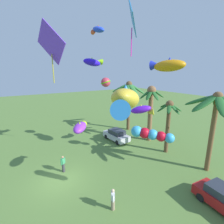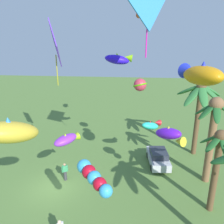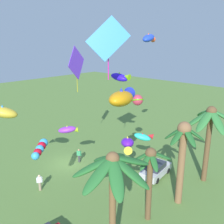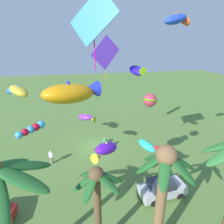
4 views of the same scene
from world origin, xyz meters
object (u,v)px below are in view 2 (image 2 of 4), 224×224
Objects in this scene: kite_fish_8 at (142,12)px; parked_car_1 at (158,157)px; palm_tree_2 at (213,124)px; kite_fish_4 at (200,75)px; kite_fish_9 at (170,134)px; kite_fish_3 at (119,59)px; palm_tree_3 at (200,100)px; kite_tube_7 at (93,176)px; kite_fish_0 at (6,134)px; kite_fish_5 at (151,125)px; kite_diamond_10 at (148,1)px; palm_tree_0 at (218,155)px; kite_diamond_6 at (55,44)px; spectator_1 at (65,172)px; kite_ball_2 at (140,85)px; kite_fish_1 at (67,139)px.

parked_car_1 is at bearing 68.57° from kite_fish_8.
kite_fish_8 is (-3.06, -5.88, 8.53)m from palm_tree_2.
palm_tree_2 is 1.81× the size of parked_car_1.
kite_fish_4 is 1.41× the size of kite_fish_9.
kite_fish_3 is (-0.91, -7.59, 4.87)m from palm_tree_2.
palm_tree_3 is 9.60m from kite_fish_3.
parked_car_1 is 1.86× the size of kite_tube_7.
kite_fish_4 is 1.57× the size of kite_fish_8.
kite_fish_5 is at bearing 149.12° from kite_fish_0.
kite_diamond_10 reaches higher than kite_fish_4.
parked_car_1 is 1.84× the size of kite_fish_8.
palm_tree_2 is 3.36× the size of kite_tube_7.
parked_car_1 is 11.15m from kite_fish_4.
kite_fish_8 is (-0.81, -2.08, 12.90)m from parked_car_1.
palm_tree_0 is 1.21× the size of kite_diamond_10.
palm_tree_0 is 2.30× the size of kite_fish_0.
palm_tree_3 reaches higher than palm_tree_0.
palm_tree_2 is 3.64× the size of kite_fish_5.
parked_car_1 is 10.08m from kite_fish_3.
kite_fish_8 is (-7.51, -3.18, 4.06)m from kite_fish_4.
kite_diamond_10 is (1.89, 6.41, 2.34)m from kite_diamond_6.
kite_fish_9 is at bearing 80.90° from spectator_1.
kite_fish_9 is at bearing 99.30° from kite_diamond_10.
kite_fish_0 reaches higher than kite_ball_2.
palm_tree_0 is 3.00× the size of kite_fish_5.
kite_fish_9 is (4.76, 0.08, 4.42)m from parked_car_1.
kite_fish_5 is at bearing -139.32° from palm_tree_0.
kite_ball_2 is at bearing -177.40° from kite_diamond_10.
kite_fish_3 is 4.95m from kite_diamond_6.
kite_ball_2 is 5.99m from kite_fish_8.
kite_fish_4 is at bearing -64.71° from palm_tree_0.
kite_fish_9 is (1.58, 8.31, -6.01)m from kite_diamond_6.
kite_fish_4 reaches higher than spectator_1.
kite_tube_7 is (-1.44, 3.08, -2.64)m from kite_fish_0.
kite_diamond_6 is at bearing -100.73° from kite_fish_9.
kite_fish_4 is (3.25, 9.20, 8.78)m from spectator_1.
kite_ball_2 is at bearing 166.86° from kite_tube_7.
palm_tree_2 is at bearing 83.15° from kite_fish_3.
kite_fish_1 is 0.89× the size of kite_fish_3.
palm_tree_3 is 3.73× the size of kite_fish_1.
spectator_1 is 0.61× the size of kite_fish_0.
kite_diamond_10 is (-5.29, 2.44, 8.27)m from kite_tube_7.
kite_diamond_6 is at bearing -106.39° from kite_diamond_10.
kite_ball_2 is 7.45m from kite_diamond_6.
kite_ball_2 is (-4.76, 5.02, 3.07)m from kite_fish_1.
kite_fish_8 reaches higher than kite_fish_5.
kite_fish_3 reaches higher than kite_fish_4.
spectator_1 is 10.36m from kite_fish_3.
palm_tree_3 is 3.52× the size of kite_tube_7.
kite_fish_0 is 12.25m from kite_ball_2.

